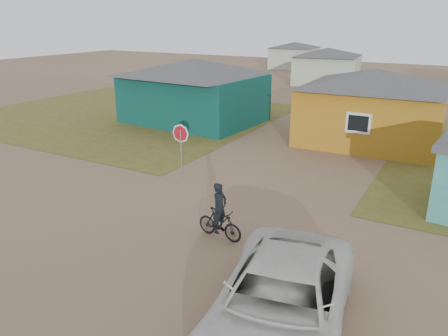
% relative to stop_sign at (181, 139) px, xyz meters
% --- Properties ---
extents(ground, '(120.00, 120.00, 0.00)m').
position_rel_stop_sign_xyz_m(ground, '(3.01, -4.13, -1.75)').
color(ground, '#806249').
extents(grass_nw, '(20.00, 18.00, 0.00)m').
position_rel_stop_sign_xyz_m(grass_nw, '(-10.99, 8.87, -1.75)').
color(grass_nw, brown).
rests_on(grass_nw, ground).
extents(house_teal, '(8.93, 7.08, 4.00)m').
position_rel_stop_sign_xyz_m(house_teal, '(-5.49, 9.37, 0.30)').
color(house_teal, '#093632').
rests_on(house_teal, ground).
extents(house_yellow, '(7.72, 6.76, 3.90)m').
position_rel_stop_sign_xyz_m(house_yellow, '(5.51, 9.87, 0.25)').
color(house_yellow, '#A9711A').
rests_on(house_yellow, ground).
extents(house_pale_west, '(7.04, 6.15, 3.60)m').
position_rel_stop_sign_xyz_m(house_pale_west, '(-2.99, 29.87, 0.10)').
color(house_pale_west, '#A8B69C').
rests_on(house_pale_west, ground).
extents(house_pale_north, '(6.28, 5.81, 3.40)m').
position_rel_stop_sign_xyz_m(house_pale_north, '(-10.99, 41.87, 0.00)').
color(house_pale_north, '#A8B69C').
rests_on(house_pale_north, ground).
extents(stop_sign, '(0.73, 0.32, 2.37)m').
position_rel_stop_sign_xyz_m(stop_sign, '(0.00, 0.00, 0.00)').
color(stop_sign, gray).
rests_on(stop_sign, ground).
extents(cyclist, '(1.62, 0.62, 1.79)m').
position_rel_stop_sign_xyz_m(cyclist, '(3.92, -3.64, -1.10)').
color(cyclist, black).
rests_on(cyclist, ground).
extents(vehicle, '(3.70, 6.22, 1.62)m').
position_rel_stop_sign_xyz_m(vehicle, '(7.20, -6.79, -0.94)').
color(vehicle, silver).
rests_on(vehicle, ground).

